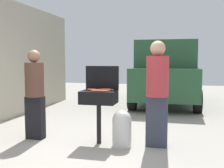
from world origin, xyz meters
The scene contains 23 objects.
ground_plane centered at (0.00, 0.00, 0.00)m, with size 24.00×24.00×0.00m, color #9E998E.
bbq_grill centered at (0.18, 0.15, 0.78)m, with size 0.60×0.44×0.92m.
grill_lid_open centered at (0.18, 0.37, 1.13)m, with size 0.60×0.05×0.42m, color black.
hot_dog_0 centered at (0.26, 0.03, 0.94)m, with size 0.03×0.03×0.13m, color #AD4228.
hot_dog_1 centered at (0.22, 0.25, 0.94)m, with size 0.03×0.03×0.13m, color #B74C33.
hot_dog_2 centered at (0.16, 0.09, 0.94)m, with size 0.03×0.03×0.13m, color #C6593D.
hot_dog_3 centered at (0.32, 0.10, 0.94)m, with size 0.03×0.03×0.13m, color #C6593D.
hot_dog_4 centered at (0.32, 0.16, 0.94)m, with size 0.03×0.03×0.13m, color #AD4228.
hot_dog_5 centered at (0.16, -0.01, 0.94)m, with size 0.03×0.03×0.13m, color #AD4228.
hot_dog_6 centered at (0.07, 0.12, 0.94)m, with size 0.03×0.03×0.13m, color #B74C33.
hot_dog_7 centered at (0.32, -0.01, 0.94)m, with size 0.03×0.03×0.13m, color #AD4228.
hot_dog_8 centered at (0.02, 0.20, 0.94)m, with size 0.03×0.03×0.13m, color #AD4228.
hot_dog_9 centered at (0.35, 0.25, 0.94)m, with size 0.03×0.03×0.13m, color #C6593D.
hot_dog_10 centered at (0.28, 0.29, 0.94)m, with size 0.03×0.03×0.13m, color #C6593D.
hot_dog_11 centered at (0.16, 0.18, 0.94)m, with size 0.03×0.03×0.13m, color #AD4228.
hot_dog_12 centered at (0.32, 0.20, 0.94)m, with size 0.03×0.03×0.13m, color #B74C33.
hot_dog_13 centered at (0.15, 0.06, 0.94)m, with size 0.03×0.03×0.13m, color #B74C33.
hot_dog_14 centered at (0.28, 0.13, 0.94)m, with size 0.03×0.03×0.13m, color #B74C33.
hot_dog_15 centered at (0.03, 0.24, 0.94)m, with size 0.03×0.03×0.13m, color #C6593D.
propane_tank centered at (0.60, 0.07, 0.32)m, with size 0.32×0.32×0.62m.
person_left centered at (-1.04, 0.17, 0.89)m, with size 0.34×0.34×1.63m.
person_right centered at (1.17, 0.22, 0.96)m, with size 0.37×0.37×1.77m.
parked_minivan centered at (1.12, 4.94, 1.03)m, with size 2.04×4.41×2.02m.
Camera 1 is at (1.51, -4.41, 1.46)m, focal length 44.62 mm.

